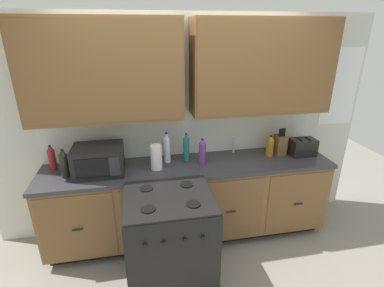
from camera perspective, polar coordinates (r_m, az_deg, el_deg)
name	(u,v)px	position (r m, az deg, el deg)	size (l,w,h in m)	color
ground_plane	(195,252)	(3.34, 0.58, -20.61)	(8.00, 8.00, 0.00)	gray
wall_unit	(186,92)	(3.02, -1.15, 10.18)	(4.24, 0.40, 2.41)	silver
counter_run	(190,200)	(3.29, -0.41, -11.11)	(3.07, 0.64, 0.91)	black
stove_range	(170,241)	(2.75, -4.31, -18.66)	(0.76, 0.68, 0.95)	black
microwave	(99,160)	(2.99, -17.92, -3.09)	(0.48, 0.37, 0.28)	black
toaster	(303,147)	(3.50, 20.96, -0.65)	(0.28, 0.18, 0.19)	black
knife_block	(280,144)	(3.43, 16.97, -0.19)	(0.11, 0.14, 0.31)	brown
sink_faucet	(234,145)	(3.35, 8.23, -0.25)	(0.02, 0.02, 0.20)	#B2B5BA
paper_towel_roll	(156,157)	(2.95, -7.05, -2.67)	(0.12, 0.12, 0.26)	white
bottle_teal	(186,147)	(3.12, -1.14, -0.70)	(0.07, 0.07, 0.31)	#1E707A
bottle_amber	(270,146)	(3.36, 15.12, -0.41)	(0.08, 0.08, 0.24)	#9E6619
bottle_dark	(64,164)	(3.02, -23.87, -3.68)	(0.08, 0.08, 0.29)	black
bottle_violet	(202,152)	(3.04, 2.05, -1.62)	(0.07, 0.07, 0.29)	#663384
bottle_clear	(167,148)	(3.08, -4.98, -0.83)	(0.08, 0.08, 0.34)	silver
bottle_red	(52,158)	(3.23, -25.90, -2.59)	(0.07, 0.07, 0.27)	maroon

